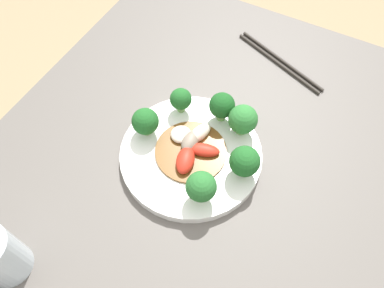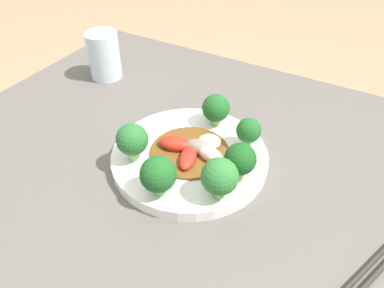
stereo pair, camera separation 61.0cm
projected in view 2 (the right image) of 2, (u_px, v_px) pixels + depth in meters
name	position (u px, v px, depth m)	size (l,w,h in m)	color
table	(183.00, 288.00, 0.82)	(0.91, 0.80, 0.71)	#5B5651
plate	(192.00, 158.00, 0.61)	(0.26, 0.26, 0.02)	white
broccoli_south	(216.00, 108.00, 0.65)	(0.05, 0.05, 0.06)	#89B76B
broccoli_west	(240.00, 160.00, 0.54)	(0.05, 0.05, 0.06)	#70A356
broccoli_north	(158.00, 175.00, 0.52)	(0.05, 0.05, 0.06)	#70A356
broccoli_northeast	(132.00, 140.00, 0.57)	(0.05, 0.05, 0.06)	#89B76B
broccoli_southwest	(249.00, 131.00, 0.60)	(0.04, 0.04, 0.05)	#70A356
broccoli_northwest	(220.00, 177.00, 0.51)	(0.05, 0.05, 0.06)	#70A356
stirfry_center	(194.00, 150.00, 0.60)	(0.13, 0.13, 0.02)	brown
drinking_glass	(104.00, 55.00, 0.81)	(0.07, 0.07, 0.10)	silver
chopsticks	(375.00, 266.00, 0.46)	(0.10, 0.22, 0.01)	#2D2823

